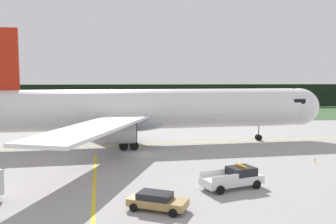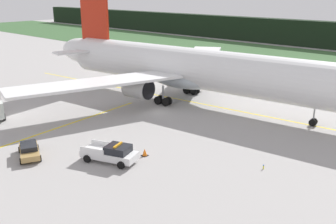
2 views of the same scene
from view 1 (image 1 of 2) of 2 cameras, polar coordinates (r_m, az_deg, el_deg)
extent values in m
plane|color=#9D9997|center=(45.87, -4.25, -6.70)|extent=(320.00, 320.00, 0.00)
cube|color=#355830|center=(97.07, -4.42, -0.27)|extent=(320.00, 36.19, 0.04)
cube|color=black|center=(120.18, -4.46, 2.58)|extent=(288.00, 4.37, 7.41)
cube|color=yellow|center=(52.88, -3.01, -5.06)|extent=(71.28, 8.12, 0.01)
cube|color=yellow|center=(33.76, -11.51, -11.23)|extent=(3.24, 26.87, 0.01)
cylinder|color=white|center=(52.19, -3.03, 0.46)|extent=(45.16, 10.59, 5.73)
ellipsoid|color=white|center=(60.08, 19.82, 0.80)|extent=(6.90, 6.39, 5.73)
ellipsoid|color=#B1BDC5|center=(52.10, -5.47, -1.30)|extent=(12.35, 7.27, 3.15)
cube|color=black|center=(59.34, 18.73, 1.75)|extent=(2.38, 5.61, 0.70)
cube|color=white|center=(64.41, -10.98, 0.67)|extent=(16.10, 22.67, 0.35)
cylinder|color=#9F9F9F|center=(59.57, -8.38, -0.97)|extent=(3.96, 3.22, 2.84)
cylinder|color=black|center=(59.68, -6.57, -0.94)|extent=(0.40, 2.61, 2.61)
cube|color=white|center=(39.19, -11.07, -2.33)|extent=(11.95, 23.61, 0.35)
cylinder|color=#9F9F9F|center=(44.45, -7.53, -3.13)|extent=(3.96, 3.22, 2.84)
cylinder|color=black|center=(44.59, -5.10, -3.08)|extent=(0.40, 2.61, 2.61)
cube|color=white|center=(57.31, -24.96, 1.41)|extent=(5.56, 7.93, 0.28)
cylinder|color=gray|center=(57.42, 14.09, -2.80)|extent=(0.20, 0.20, 2.25)
cylinder|color=black|center=(57.82, 13.95, -3.86)|extent=(0.92, 0.32, 0.90)
cylinder|color=black|center=(57.36, 14.17, -3.94)|extent=(0.92, 0.32, 0.90)
cylinder|color=gray|center=(55.94, -6.83, -2.73)|extent=(0.28, 0.28, 2.25)
cylinder|color=black|center=(55.82, -6.07, -3.91)|extent=(1.23, 0.43, 1.20)
cylinder|color=black|center=(56.50, -6.13, -3.79)|extent=(1.23, 0.43, 1.20)
cylinder|color=black|center=(55.72, -7.51, -3.94)|extent=(1.23, 0.43, 1.20)
cylinder|color=black|center=(56.41, -7.55, -3.82)|extent=(1.23, 0.43, 1.20)
cylinder|color=gray|center=(48.59, -6.21, -3.96)|extent=(0.28, 0.28, 2.25)
cylinder|color=black|center=(49.19, -5.42, -5.17)|extent=(1.23, 0.43, 1.20)
cylinder|color=black|center=(48.50, -5.34, -5.32)|extent=(1.23, 0.43, 1.20)
cylinder|color=black|center=(49.08, -7.05, -5.21)|extent=(1.23, 0.43, 1.20)
cylinder|color=black|center=(48.39, -6.99, -5.36)|extent=(1.23, 0.43, 1.20)
cube|color=white|center=(32.59, 10.01, -10.48)|extent=(5.87, 3.85, 0.70)
cube|color=black|center=(32.96, 11.46, -9.07)|extent=(2.72, 2.56, 0.70)
cube|color=white|center=(32.54, 7.08, -9.42)|extent=(2.51, 1.00, 0.45)
cube|color=white|center=(30.93, 9.05, -10.24)|extent=(2.51, 1.00, 0.45)
cube|color=orange|center=(32.86, 11.47, -8.34)|extent=(0.69, 1.44, 0.16)
cylinder|color=black|center=(34.57, 11.56, -10.19)|extent=(0.80, 0.49, 0.76)
cylinder|color=black|center=(32.94, 13.79, -11.02)|extent=(0.80, 0.49, 0.76)
cylinder|color=black|center=(32.57, 6.16, -11.08)|extent=(0.80, 0.49, 0.76)
cylinder|color=black|center=(30.84, 8.23, -12.06)|extent=(0.80, 0.49, 0.76)
cube|color=#A28048|center=(27.15, -1.64, -14.03)|extent=(4.65, 3.43, 0.55)
cube|color=black|center=(27.07, -2.08, -12.98)|extent=(2.85, 2.43, 0.45)
cylinder|color=black|center=(27.55, 2.09, -14.34)|extent=(0.62, 0.42, 0.60)
cylinder|color=black|center=(25.95, 0.79, -15.62)|extent=(0.62, 0.42, 0.60)
cylinder|color=black|center=(28.59, -3.82, -13.61)|extent=(0.62, 0.42, 0.60)
cylinder|color=black|center=(27.05, -5.45, -14.75)|extent=(0.62, 0.42, 0.60)
cube|color=black|center=(36.18, 11.14, -10.07)|extent=(0.62, 0.62, 0.03)
cone|color=orange|center=(36.08, 11.16, -9.48)|extent=(0.48, 0.48, 0.75)
cylinder|color=yellow|center=(44.75, 22.14, -7.18)|extent=(0.10, 0.10, 0.33)
sphere|color=blue|center=(44.71, 22.15, -6.91)|extent=(0.12, 0.12, 0.12)
camera|label=2|loc=(37.22, 72.64, 11.59)|focal=41.47mm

